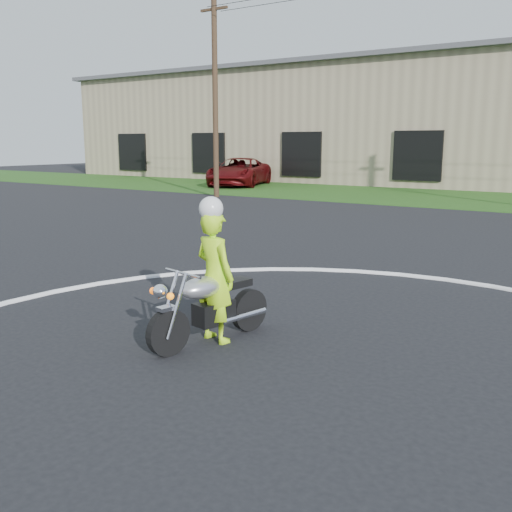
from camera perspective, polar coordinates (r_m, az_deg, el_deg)
The scene contains 4 objects.
primary_motorcycle at distance 8.08m, azimuth -4.74°, elevation -4.99°, with size 0.87×2.11×1.12m.
rider_primary_grp at distance 8.07m, azimuth -4.16°, elevation -1.64°, with size 0.77×0.59×2.08m.
pickup_grp at distance 37.69m, azimuth -1.68°, elevation 8.41°, with size 4.88×7.09×1.80m.
warehouse at distance 47.60m, azimuth 7.24°, elevation 12.86°, with size 41.00×17.00×8.30m.
Camera 1 is at (3.01, -2.70, 2.81)m, focal length 40.00 mm.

